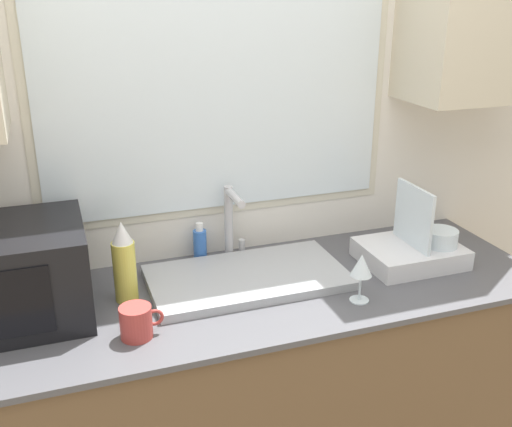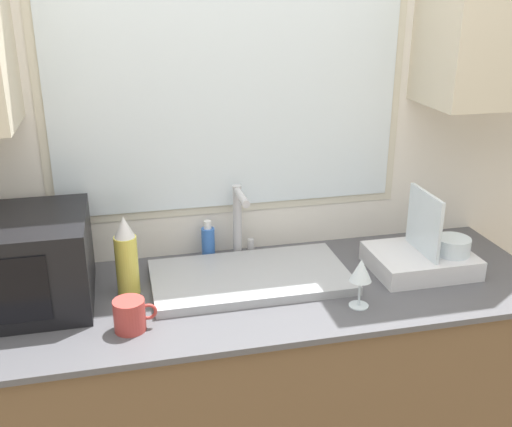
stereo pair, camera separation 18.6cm
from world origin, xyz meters
name	(u,v)px [view 1 (the left image)]	position (x,y,z in m)	size (l,w,h in m)	color
countertop	(249,401)	(0.00, 0.33, 0.46)	(2.03, 0.68, 0.91)	brown
wall_back	(219,120)	(0.00, 0.64, 1.41)	(6.00, 0.38, 2.60)	silver
sink_basin	(247,277)	(0.01, 0.38, 0.93)	(0.67, 0.37, 0.03)	#9EA0A5
faucet	(231,218)	(0.02, 0.57, 1.07)	(0.08, 0.17, 0.27)	#B7B7BC
microwave	(13,274)	(-0.72, 0.40, 1.05)	(0.43, 0.40, 0.29)	black
dish_rack	(413,249)	(0.63, 0.33, 0.96)	(0.35, 0.27, 0.29)	silver
spray_bottle	(124,263)	(-0.39, 0.39, 1.04)	(0.07, 0.07, 0.27)	#D8CC4C
soap_bottle	(200,244)	(-0.10, 0.60, 0.97)	(0.05, 0.05, 0.15)	blue
mug_near_sink	(137,322)	(-0.39, 0.16, 0.96)	(0.13, 0.09, 0.10)	#A53833
wine_glass	(361,267)	(0.31, 0.14, 1.03)	(0.07, 0.07, 0.16)	silver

